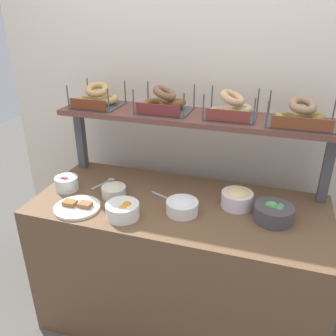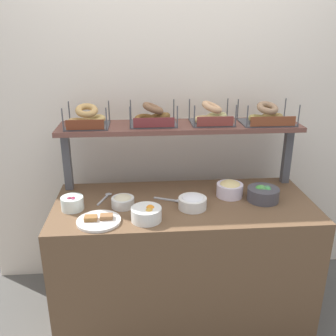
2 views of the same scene
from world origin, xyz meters
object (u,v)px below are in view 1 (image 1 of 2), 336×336
bowl_veggie_mix (273,212)px  bagel_basket_sesame (97,99)px  serving_spoon_by_edge (107,182)px  bagel_basket_cinnamon_raisin (164,103)px  bowl_cream_cheese (182,206)px  bowl_egg_salad (237,198)px  serving_spoon_near_plate (168,199)px  bowl_beet_salad (66,183)px  bowl_potato_salad (114,190)px  bagel_basket_everything (301,116)px  serving_plate_white (77,207)px  bowl_fruit_salad (123,210)px  bagel_basket_plain (231,108)px

bowl_veggie_mix → bagel_basket_sesame: bearing=166.1°
serving_spoon_by_edge → bagel_basket_cinnamon_raisin: bearing=29.4°
bowl_cream_cheese → bagel_basket_cinnamon_raisin: size_ratio=0.57×
bowl_egg_salad → serving_spoon_near_plate: 0.38m
bowl_beet_salad → bowl_potato_salad: bearing=2.7°
serving_spoon_near_plate → bowl_egg_salad: bearing=7.1°
bowl_potato_salad → bagel_basket_cinnamon_raisin: bagel_basket_cinnamon_raisin is taller
bowl_beet_salad → bagel_basket_cinnamon_raisin: bagel_basket_cinnamon_raisin is taller
bagel_basket_cinnamon_raisin → bowl_cream_cheese: bearing=-59.3°
bagel_basket_sesame → bagel_basket_cinnamon_raisin: size_ratio=0.94×
bagel_basket_cinnamon_raisin → bowl_beet_salad: bearing=-146.9°
bagel_basket_cinnamon_raisin → bagel_basket_everything: bearing=-2.2°
bowl_veggie_mix → bowl_beet_salad: bowl_veggie_mix is taller
bowl_beet_salad → bowl_veggie_mix: bearing=1.7°
bagel_basket_sesame → bagel_basket_cinnamon_raisin: bearing=3.2°
bowl_veggie_mix → bowl_potato_salad: bowl_veggie_mix is taller
bowl_veggie_mix → bowl_beet_salad: size_ratio=1.48×
bowl_cream_cheese → bowl_potato_salad: (-0.42, 0.05, -0.00)m
bowl_veggie_mix → bowl_egg_salad: (-0.19, 0.08, 0.01)m
serving_plate_white → bowl_fruit_salad: bearing=0.1°
bowl_cream_cheese → serving_spoon_by_edge: bearing=160.6°
bowl_fruit_salad → bagel_basket_everything: bagel_basket_everything is taller
bowl_fruit_salad → serving_plate_white: 0.27m
bagel_basket_plain → bowl_fruit_salad: bearing=-131.9°
bowl_veggie_mix → bagel_basket_everything: 0.51m
bowl_potato_salad → bowl_beet_salad: (-0.30, -0.01, 0.01)m
bowl_potato_salad → serving_spoon_near_plate: size_ratio=0.80×
serving_spoon_near_plate → serving_spoon_by_edge: (-0.42, 0.08, 0.00)m
bowl_cream_cheese → bowl_egg_salad: size_ratio=1.00×
bowl_fruit_salad → bowl_beet_salad: bowl_fruit_salad is taller
bowl_potato_salad → bowl_beet_salad: size_ratio=1.04×
bowl_potato_salad → bagel_basket_cinnamon_raisin: (0.20, 0.31, 0.44)m
bagel_basket_sesame → bowl_beet_salad: bearing=-105.2°
serving_spoon_by_edge → bowl_potato_salad: bearing=-50.0°
serving_spoon_by_edge → bagel_basket_everything: bagel_basket_everything is taller
serving_plate_white → serving_spoon_by_edge: size_ratio=1.46×
bagel_basket_cinnamon_raisin → bowl_potato_salad: bearing=-122.8°
bowl_cream_cheese → serving_spoon_near_plate: (-0.11, 0.10, -0.03)m
bowl_fruit_salad → bagel_basket_cinnamon_raisin: (0.06, 0.49, 0.44)m
bagel_basket_everything → bowl_cream_cheese: bearing=-147.5°
serving_plate_white → bagel_basket_everything: bagel_basket_everything is taller
bagel_basket_cinnamon_raisin → serving_spoon_by_edge: bearing=-150.6°
bowl_cream_cheese → bowl_beet_salad: bearing=176.9°
bowl_potato_salad → bowl_beet_salad: bearing=-177.3°
bowl_potato_salad → bowl_fruit_salad: bearing=-52.5°
bowl_fruit_salad → bagel_basket_everything: size_ratio=0.51×
bowl_cream_cheese → bagel_basket_cinnamon_raisin: (-0.22, 0.36, 0.44)m
bowl_veggie_mix → bagel_basket_cinnamon_raisin: bagel_basket_cinnamon_raisin is taller
bowl_egg_salad → bagel_basket_sesame: (-0.89, 0.19, 0.43)m
bowl_cream_cheese → bowl_fruit_salad: size_ratio=0.98×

